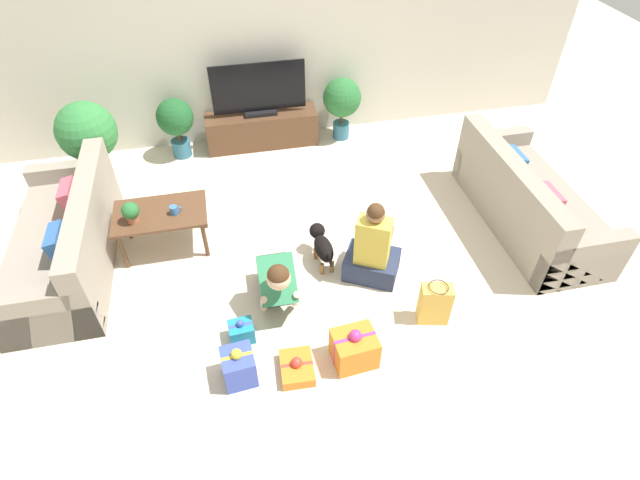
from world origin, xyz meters
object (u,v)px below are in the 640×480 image
at_px(sofa_left, 68,242).
at_px(person_kneeling, 276,280).
at_px(potted_plant_back_left, 176,121).
at_px(gift_box_b, 354,348).
at_px(dog, 322,244).
at_px(gift_bag_a, 435,304).
at_px(sofa_right, 527,202).
at_px(tv_console, 262,129).
at_px(potted_plant_corner_left, 87,134).
at_px(gift_box_d, 242,331).
at_px(coffee_table, 161,216).
at_px(mug, 174,210).
at_px(tabletop_plant, 131,212).
at_px(gift_box_c, 239,366).
at_px(tv, 259,92).
at_px(gift_box_a, 297,367).
at_px(person_sitting, 372,251).
at_px(potted_plant_back_right, 342,100).

height_order(sofa_left, person_kneeling, sofa_left).
height_order(potted_plant_back_left, gift_box_b, potted_plant_back_left).
bearing_deg(dog, gift_bag_a, 125.92).
bearing_deg(sofa_right, tv_console, 49.31).
bearing_deg(dog, potted_plant_corner_left, -43.84).
bearing_deg(gift_box_d, sofa_left, 140.38).
bearing_deg(gift_box_d, dog, 41.83).
bearing_deg(gift_box_d, coffee_table, 115.54).
distance_m(dog, mug, 1.52).
xyz_separation_m(person_kneeling, tabletop_plant, (-1.28, 0.96, 0.25)).
height_order(gift_box_c, tabletop_plant, tabletop_plant).
distance_m(sofa_right, potted_plant_back_left, 4.33).
xyz_separation_m(tv, potted_plant_corner_left, (-2.04, -0.50, -0.06)).
relative_size(sofa_left, gift_box_c, 5.49).
distance_m(gift_box_a, gift_box_d, 0.61).
relative_size(sofa_right, tabletop_plant, 9.30).
distance_m(potted_plant_corner_left, gift_box_c, 3.43).
distance_m(person_sitting, gift_box_d, 1.46).
distance_m(gift_box_a, gift_bag_a, 1.36).
distance_m(sofa_right, tv_console, 3.47).
relative_size(gift_box_d, mug, 2.04).
bearing_deg(sofa_left, tv_console, 130.79).
distance_m(sofa_left, gift_box_c, 2.30).
bearing_deg(gift_box_c, tabletop_plant, 116.86).
height_order(sofa_left, potted_plant_back_right, potted_plant_back_right).
bearing_deg(gift_bag_a, gift_box_d, 175.06).
relative_size(sofa_left, person_kneeling, 2.69).
xyz_separation_m(person_kneeling, gift_box_b, (0.54, -0.74, -0.18)).
distance_m(gift_box_a, tabletop_plant, 2.23).
relative_size(person_sitting, dog, 1.57).
bearing_deg(gift_box_b, sofa_left, 145.25).
distance_m(sofa_right, gift_box_b, 2.69).
xyz_separation_m(gift_box_c, gift_box_d, (0.05, 0.40, -0.06)).
bearing_deg(person_sitting, gift_bag_a, 149.43).
xyz_separation_m(gift_box_c, tabletop_plant, (-0.85, 1.68, 0.44)).
xyz_separation_m(person_sitting, gift_box_d, (-1.34, -0.51, -0.23)).
height_order(sofa_left, coffee_table, sofa_left).
bearing_deg(potted_plant_corner_left, gift_box_d, -61.92).
relative_size(person_sitting, gift_box_b, 2.41).
distance_m(gift_box_d, gift_bag_a, 1.75).
height_order(potted_plant_corner_left, gift_box_d, potted_plant_corner_left).
bearing_deg(gift_box_a, gift_box_b, 1.85).
bearing_deg(dog, gift_box_c, 46.52).
height_order(potted_plant_back_right, gift_box_a, potted_plant_back_right).
bearing_deg(gift_box_b, potted_plant_corner_left, 127.05).
bearing_deg(tv_console, person_sitting, -74.57).
bearing_deg(sofa_right, person_sitting, 102.67).
relative_size(potted_plant_corner_left, gift_box_d, 4.39).
relative_size(gift_box_b, gift_box_c, 1.03).
bearing_deg(potted_plant_corner_left, potted_plant_back_right, 8.18).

